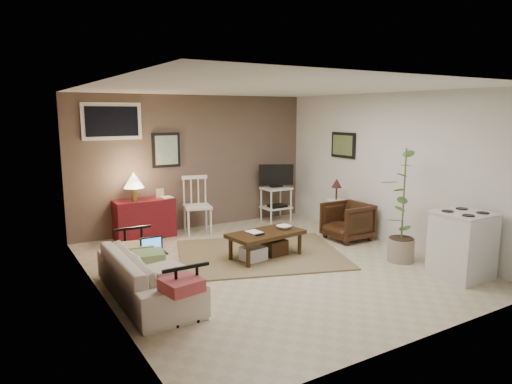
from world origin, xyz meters
TOP-DOWN VIEW (x-y plane):
  - floor at (0.00, 0.00)m, footprint 5.00×5.00m
  - art_back at (-0.55, 2.48)m, footprint 0.50×0.03m
  - art_right at (2.23, 1.05)m, footprint 0.03×0.60m
  - window at (-1.45, 2.48)m, footprint 0.96×0.03m
  - rug at (0.13, 0.46)m, footprint 2.86×2.57m
  - coffee_table at (0.10, 0.28)m, footprint 1.15×0.69m
  - sofa at (-1.80, -0.21)m, footprint 0.54×1.84m
  - sofa_pillows at (-1.76, -0.42)m, footprint 0.35×1.75m
  - sofa_end_rails at (-1.69, -0.21)m, footprint 0.49×1.83m
  - laptop at (-1.62, 0.11)m, footprint 0.28×0.21m
  - red_console at (-1.06, 2.29)m, footprint 0.98×0.44m
  - spindle_chair at (-0.15, 2.11)m, footprint 0.54×0.54m
  - tv_stand at (1.53, 2.15)m, footprint 0.61×0.43m
  - side_table at (1.99, 0.92)m, footprint 0.36×0.36m
  - armchair at (1.80, 0.42)m, footprint 0.63×0.67m
  - potted_plant at (1.69, -0.82)m, footprint 0.41×0.41m
  - stove at (1.85, -1.66)m, footprint 0.66×0.61m
  - bowl at (0.44, 0.30)m, footprint 0.21×0.08m
  - book_table at (-0.14, 0.32)m, footprint 0.18×0.04m
  - book_console at (-0.74, 2.22)m, footprint 0.17×0.02m

SIDE VIEW (x-z plane):
  - floor at x=0.00m, z-range 0.00..0.00m
  - rug at x=0.13m, z-range 0.00..0.02m
  - coffee_table at x=0.10m, z-range 0.02..0.44m
  - sofa_end_rails at x=-1.69m, z-range 0.00..0.62m
  - armchair at x=1.80m, z-range 0.00..0.68m
  - sofa at x=-1.80m, z-range 0.00..0.72m
  - red_console at x=-1.06m, z-range -0.18..0.96m
  - stove at x=1.85m, z-range 0.00..0.86m
  - sofa_pillows at x=-1.76m, z-range 0.38..0.50m
  - laptop at x=-1.62m, z-range 0.37..0.56m
  - spindle_chair at x=-0.15m, z-range -0.03..0.97m
  - bowl at x=0.44m, z-range 0.39..0.60m
  - book_table at x=-0.14m, z-range 0.39..0.63m
  - tv_stand at x=1.53m, z-range 0.03..1.14m
  - side_table at x=1.99m, z-range 0.11..1.07m
  - book_console at x=-0.74m, z-range 0.66..0.89m
  - potted_plant at x=1.69m, z-range 0.05..1.69m
  - art_back at x=-0.55m, z-range 1.15..1.75m
  - art_right at x=2.23m, z-range 1.29..1.75m
  - window at x=-1.45m, z-range 1.65..2.25m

